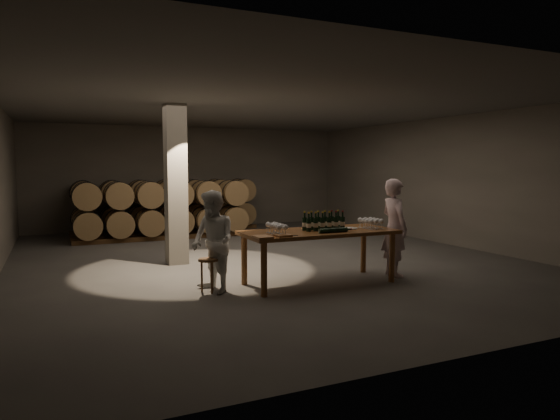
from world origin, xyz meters
name	(u,v)px	position (x,y,z in m)	size (l,w,h in m)	color
room	(176,185)	(-1.80, 0.20, 1.60)	(12.00, 12.00, 12.00)	#494745
tasting_table	(319,237)	(0.00, -2.50, 0.80)	(2.60, 1.10, 0.90)	brown
barrel_stack_back	(167,204)	(-0.96, 5.20, 0.83)	(5.48, 0.95, 1.57)	#52321C
barrel_stack_front	(164,208)	(-1.35, 3.80, 0.83)	(4.70, 0.95, 1.57)	#52321C
bottle_cluster	(324,223)	(0.11, -2.47, 1.02)	(0.73, 0.23, 0.32)	black
lying_bottles	(334,230)	(0.09, -2.84, 0.94)	(0.61, 0.08, 0.08)	black
glass_cluster_left	(277,226)	(-0.83, -2.61, 1.03)	(0.19, 0.52, 0.17)	silver
glass_cluster_right	(371,221)	(0.97, -2.59, 1.03)	(0.31, 0.42, 0.18)	silver
plate	(350,228)	(0.60, -2.51, 0.91)	(0.26, 0.26, 0.01)	silver
notebook_near	(283,235)	(-0.85, -2.90, 0.92)	(0.24, 0.19, 0.03)	#976236
notebook_corner	(263,237)	(-1.18, -2.89, 0.91)	(0.24, 0.31, 0.03)	#976236
pen	(293,236)	(-0.67, -2.90, 0.91)	(0.01, 0.01, 0.13)	black
stool	(209,265)	(-1.87, -2.31, 0.44)	(0.32, 0.32, 0.53)	#52321C
person_man	(394,228)	(1.50, -2.56, 0.88)	(0.64, 0.42, 1.75)	silver
person_woman	(213,242)	(-1.80, -2.35, 0.80)	(0.78, 0.61, 1.61)	silver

